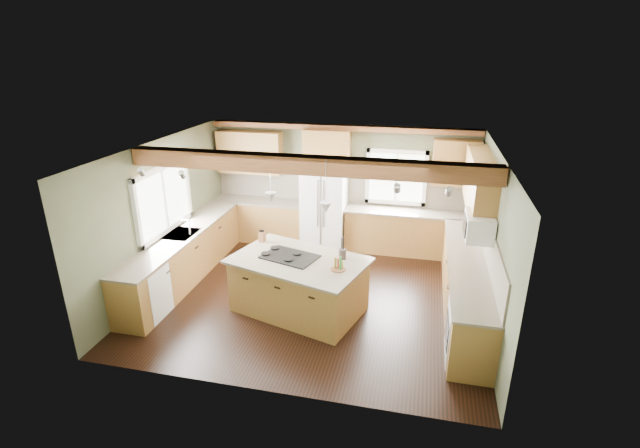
# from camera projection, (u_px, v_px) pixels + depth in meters

# --- Properties ---
(floor) EXTENTS (5.60, 5.60, 0.00)m
(floor) POSITION_uv_depth(u_px,v_px,m) (315.00, 295.00, 8.15)
(floor) COLOR black
(floor) RESTS_ON ground
(ceiling) EXTENTS (5.60, 5.60, 0.00)m
(ceiling) POSITION_uv_depth(u_px,v_px,m) (314.00, 149.00, 7.21)
(ceiling) COLOR silver
(ceiling) RESTS_ON wall_back
(wall_back) EXTENTS (5.60, 0.00, 5.60)m
(wall_back) POSITION_uv_depth(u_px,v_px,m) (342.00, 185.00, 9.96)
(wall_back) COLOR #474C36
(wall_back) RESTS_ON ground
(wall_left) EXTENTS (0.00, 5.00, 5.00)m
(wall_left) POSITION_uv_depth(u_px,v_px,m) (162.00, 213.00, 8.27)
(wall_left) COLOR #474C36
(wall_left) RESTS_ON ground
(wall_right) EXTENTS (0.00, 5.00, 5.00)m
(wall_right) POSITION_uv_depth(u_px,v_px,m) (492.00, 241.00, 7.10)
(wall_right) COLOR #474C36
(wall_right) RESTS_ON ground
(ceiling_beam) EXTENTS (5.55, 0.26, 0.26)m
(ceiling_beam) POSITION_uv_depth(u_px,v_px,m) (306.00, 165.00, 6.79)
(ceiling_beam) COLOR #552B18
(ceiling_beam) RESTS_ON ceiling
(soffit_trim) EXTENTS (5.55, 0.20, 0.10)m
(soffit_trim) POSITION_uv_depth(u_px,v_px,m) (342.00, 128.00, 9.42)
(soffit_trim) COLOR #552B18
(soffit_trim) RESTS_ON ceiling
(backsplash_back) EXTENTS (5.58, 0.03, 0.58)m
(backsplash_back) POSITION_uv_depth(u_px,v_px,m) (341.00, 189.00, 9.97)
(backsplash_back) COLOR brown
(backsplash_back) RESTS_ON wall_back
(backsplash_right) EXTENTS (0.03, 3.70, 0.58)m
(backsplash_right) POSITION_uv_depth(u_px,v_px,m) (490.00, 245.00, 7.18)
(backsplash_right) COLOR brown
(backsplash_right) RESTS_ON wall_right
(base_cab_back_left) EXTENTS (2.02, 0.60, 0.88)m
(base_cab_back_left) POSITION_uv_depth(u_px,v_px,m) (260.00, 220.00, 10.37)
(base_cab_back_left) COLOR brown
(base_cab_back_left) RESTS_ON floor
(counter_back_left) EXTENTS (2.06, 0.64, 0.04)m
(counter_back_left) POSITION_uv_depth(u_px,v_px,m) (259.00, 201.00, 10.20)
(counter_back_left) COLOR #483F35
(counter_back_left) RESTS_ON base_cab_back_left
(base_cab_back_right) EXTENTS (2.62, 0.60, 0.88)m
(base_cab_back_right) POSITION_uv_depth(u_px,v_px,m) (408.00, 233.00, 9.68)
(base_cab_back_right) COLOR brown
(base_cab_back_right) RESTS_ON floor
(counter_back_right) EXTENTS (2.66, 0.64, 0.04)m
(counter_back_right) POSITION_uv_depth(u_px,v_px,m) (410.00, 212.00, 9.52)
(counter_back_right) COLOR #483F35
(counter_back_right) RESTS_ON base_cab_back_right
(base_cab_left) EXTENTS (0.60, 3.70, 0.88)m
(base_cab_left) POSITION_uv_depth(u_px,v_px,m) (184.00, 258.00, 8.56)
(base_cab_left) COLOR brown
(base_cab_left) RESTS_ON floor
(counter_left) EXTENTS (0.64, 3.74, 0.04)m
(counter_left) POSITION_uv_depth(u_px,v_px,m) (181.00, 235.00, 8.39)
(counter_left) COLOR #483F35
(counter_left) RESTS_ON base_cab_left
(base_cab_right) EXTENTS (0.60, 3.70, 0.88)m
(base_cab_right) POSITION_uv_depth(u_px,v_px,m) (465.00, 287.00, 7.52)
(base_cab_right) COLOR brown
(base_cab_right) RESTS_ON floor
(counter_right) EXTENTS (0.64, 3.74, 0.04)m
(counter_right) POSITION_uv_depth(u_px,v_px,m) (468.00, 261.00, 7.35)
(counter_right) COLOR #483F35
(counter_right) RESTS_ON base_cab_right
(upper_cab_back_left) EXTENTS (1.40, 0.35, 0.90)m
(upper_cab_back_left) POSITION_uv_depth(u_px,v_px,m) (250.00, 152.00, 9.98)
(upper_cab_back_left) COLOR brown
(upper_cab_back_left) RESTS_ON wall_back
(upper_cab_over_fridge) EXTENTS (0.96, 0.35, 0.70)m
(upper_cab_over_fridge) POSITION_uv_depth(u_px,v_px,m) (327.00, 147.00, 9.55)
(upper_cab_over_fridge) COLOR brown
(upper_cab_over_fridge) RESTS_ON wall_back
(upper_cab_right) EXTENTS (0.35, 2.20, 0.90)m
(upper_cab_right) POSITION_uv_depth(u_px,v_px,m) (480.00, 184.00, 7.72)
(upper_cab_right) COLOR brown
(upper_cab_right) RESTS_ON wall_right
(upper_cab_back_corner) EXTENTS (0.90, 0.35, 0.90)m
(upper_cab_back_corner) POSITION_uv_depth(u_px,v_px,m) (456.00, 163.00, 9.08)
(upper_cab_back_corner) COLOR brown
(upper_cab_back_corner) RESTS_ON wall_back
(window_left) EXTENTS (0.04, 1.60, 1.05)m
(window_left) POSITION_uv_depth(u_px,v_px,m) (163.00, 199.00, 8.22)
(window_left) COLOR white
(window_left) RESTS_ON wall_left
(window_back) EXTENTS (1.10, 0.04, 1.00)m
(window_back) POSITION_uv_depth(u_px,v_px,m) (396.00, 177.00, 9.61)
(window_back) COLOR white
(window_back) RESTS_ON wall_back
(sink) EXTENTS (0.50, 0.65, 0.03)m
(sink) POSITION_uv_depth(u_px,v_px,m) (181.00, 234.00, 8.39)
(sink) COLOR #262628
(sink) RESTS_ON counter_left
(faucet) EXTENTS (0.02, 0.02, 0.28)m
(faucet) POSITION_uv_depth(u_px,v_px,m) (190.00, 228.00, 8.30)
(faucet) COLOR #B2B2B7
(faucet) RESTS_ON sink
(dishwasher) EXTENTS (0.60, 0.60, 0.84)m
(dishwasher) POSITION_uv_depth(u_px,v_px,m) (145.00, 292.00, 7.38)
(dishwasher) COLOR white
(dishwasher) RESTS_ON floor
(oven) EXTENTS (0.60, 0.72, 0.84)m
(oven) POSITION_uv_depth(u_px,v_px,m) (470.00, 332.00, 6.34)
(oven) COLOR white
(oven) RESTS_ON floor
(microwave) EXTENTS (0.40, 0.70, 0.38)m
(microwave) POSITION_uv_depth(u_px,v_px,m) (479.00, 226.00, 7.01)
(microwave) COLOR white
(microwave) RESTS_ON wall_right
(pendant_left) EXTENTS (0.18, 0.18, 0.16)m
(pendant_left) POSITION_uv_depth(u_px,v_px,m) (271.00, 197.00, 7.25)
(pendant_left) COLOR #B2B2B7
(pendant_left) RESTS_ON ceiling
(pendant_right) EXTENTS (0.18, 0.18, 0.16)m
(pendant_right) POSITION_uv_depth(u_px,v_px,m) (326.00, 207.00, 6.80)
(pendant_right) COLOR #B2B2B7
(pendant_right) RESTS_ON ceiling
(refrigerator) EXTENTS (0.90, 0.74, 1.80)m
(refrigerator) POSITION_uv_depth(u_px,v_px,m) (324.00, 207.00, 9.82)
(refrigerator) COLOR white
(refrigerator) RESTS_ON floor
(island) EXTENTS (2.23, 1.72, 0.88)m
(island) POSITION_uv_depth(u_px,v_px,m) (299.00, 286.00, 7.55)
(island) COLOR brown
(island) RESTS_ON floor
(island_top) EXTENTS (2.39, 1.88, 0.04)m
(island_top) POSITION_uv_depth(u_px,v_px,m) (299.00, 260.00, 7.38)
(island_top) COLOR #483F35
(island_top) RESTS_ON island
(cooktop) EXTENTS (0.98, 0.79, 0.02)m
(cooktop) POSITION_uv_depth(u_px,v_px,m) (290.00, 257.00, 7.45)
(cooktop) COLOR black
(cooktop) RESTS_ON island_top
(knife_block) EXTENTS (0.13, 0.11, 0.18)m
(knife_block) POSITION_uv_depth(u_px,v_px,m) (262.00, 237.00, 8.01)
(knife_block) COLOR brown
(knife_block) RESTS_ON island_top
(utensil_crock) EXTENTS (0.15, 0.15, 0.17)m
(utensil_crock) POSITION_uv_depth(u_px,v_px,m) (342.00, 254.00, 7.37)
(utensil_crock) COLOR #3D3530
(utensil_crock) RESTS_ON island_top
(bottle_tray) EXTENTS (0.32, 0.32, 0.21)m
(bottle_tray) POSITION_uv_depth(u_px,v_px,m) (338.00, 263.00, 7.00)
(bottle_tray) COLOR brown
(bottle_tray) RESTS_ON island_top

